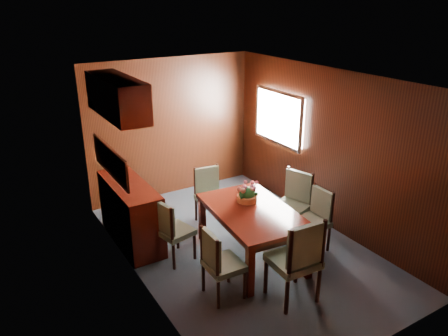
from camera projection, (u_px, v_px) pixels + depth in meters
ground at (242, 248)px, 6.19m from camera, size 4.50×4.50×0.00m
room_shell at (224, 133)px, 5.80m from camera, size 3.06×4.52×2.41m
sideboard at (131, 213)px, 6.21m from camera, size 0.48×1.40×0.90m
dining_table at (252, 216)px, 5.75m from camera, size 1.11×1.63×0.73m
chair_left_near at (219, 261)px, 5.01m from camera, size 0.42×0.43×0.90m
chair_left_far at (171, 228)px, 5.72m from camera, size 0.49×0.50×0.89m
chair_right_near at (316, 216)px, 6.04m from camera, size 0.41×0.43×0.89m
chair_right_far at (294, 200)px, 6.38m from camera, size 0.57×0.58×0.98m
chair_head at (298, 257)px, 4.89m from camera, size 0.54×0.52×1.08m
chair_foot at (209, 192)px, 6.75m from camera, size 0.47×0.46×0.90m
flower_centerpiece at (247, 191)px, 5.89m from camera, size 0.30×0.30×0.30m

